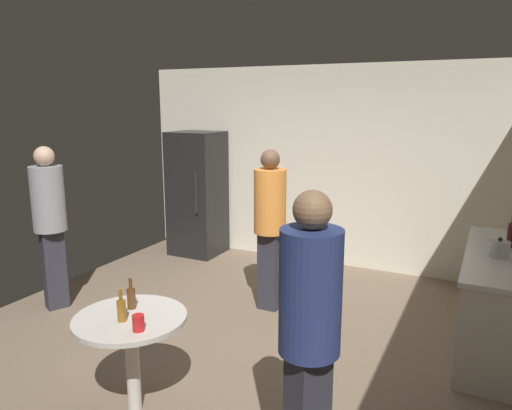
% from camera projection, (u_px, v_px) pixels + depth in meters
% --- Properties ---
extents(ground_plane, '(5.20, 5.20, 0.10)m').
position_uv_depth(ground_plane, '(228.00, 345.00, 4.62)').
color(ground_plane, '#7A6651').
extents(wall_back, '(5.32, 0.06, 2.70)m').
position_uv_depth(wall_back, '(321.00, 166.00, 6.63)').
color(wall_back, silver).
rests_on(wall_back, ground_plane).
extents(refrigerator, '(0.70, 0.68, 1.80)m').
position_uv_depth(refrigerator, '(197.00, 193.00, 7.11)').
color(refrigerator, black).
rests_on(refrigerator, ground_plane).
extents(kitchen_counter, '(0.64, 1.87, 0.90)m').
position_uv_depth(kitchen_counter, '(499.00, 301.00, 4.38)').
color(kitchen_counter, beige).
rests_on(kitchen_counter, ground_plane).
extents(kettle, '(0.24, 0.17, 0.18)m').
position_uv_depth(kettle, '(500.00, 249.00, 4.19)').
color(kettle, '#B2B2B7').
rests_on(kettle, kitchen_counter).
extents(wine_bottle_on_counter, '(0.08, 0.08, 0.31)m').
position_uv_depth(wine_bottle_on_counter, '(511.00, 235.00, 4.47)').
color(wine_bottle_on_counter, '#3F141E').
rests_on(wine_bottle_on_counter, kitchen_counter).
extents(foreground_table, '(0.80, 0.80, 0.73)m').
position_uv_depth(foreground_table, '(131.00, 330.00, 3.44)').
color(foreground_table, beige).
rests_on(foreground_table, ground_plane).
extents(beer_bottle_amber, '(0.06, 0.06, 0.23)m').
position_uv_depth(beer_bottle_amber, '(122.00, 310.00, 3.33)').
color(beer_bottle_amber, '#8C5919').
rests_on(beer_bottle_amber, foreground_table).
extents(beer_bottle_brown, '(0.06, 0.06, 0.23)m').
position_uv_depth(beer_bottle_brown, '(131.00, 298.00, 3.54)').
color(beer_bottle_brown, '#593314').
rests_on(beer_bottle_brown, foreground_table).
extents(plastic_cup_red, '(0.08, 0.08, 0.11)m').
position_uv_depth(plastic_cup_red, '(138.00, 323.00, 3.20)').
color(plastic_cup_red, red).
rests_on(plastic_cup_red, foreground_table).
extents(person_in_orange_shirt, '(0.34, 0.34, 1.74)m').
position_uv_depth(person_in_orange_shirt, '(270.00, 218.00, 5.12)').
color(person_in_orange_shirt, '#2D2D38').
rests_on(person_in_orange_shirt, ground_plane).
extents(person_in_gray_shirt, '(0.46, 0.46, 1.77)m').
position_uv_depth(person_in_gray_shirt, '(49.00, 215.00, 5.14)').
color(person_in_gray_shirt, '#2D2D38').
rests_on(person_in_gray_shirt, ground_plane).
extents(person_in_navy_shirt, '(0.46, 0.46, 1.78)m').
position_uv_depth(person_in_navy_shirt, '(310.00, 323.00, 2.63)').
color(person_in_navy_shirt, '#2D2D38').
rests_on(person_in_navy_shirt, ground_plane).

